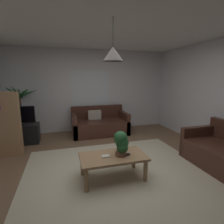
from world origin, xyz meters
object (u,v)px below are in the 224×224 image
(couch_under_window, at_px, (100,125))
(coffee_table, at_px, (113,159))
(book_on_table_0, at_px, (106,156))
(remote_on_table_0, at_px, (125,155))
(potted_palm_corner, at_px, (22,112))
(pendant_lamp, at_px, (113,54))
(tv, at_px, (19,116))
(bookshelf_corner, at_px, (2,124))
(remote_on_table_1, at_px, (122,155))
(tv_stand, at_px, (21,134))
(potted_plant_on_table, at_px, (121,143))

(couch_under_window, distance_m, coffee_table, 2.48)
(book_on_table_0, height_order, remote_on_table_0, remote_on_table_0)
(potted_palm_corner, height_order, pendant_lamp, pendant_lamp)
(tv, xyz_separation_m, bookshelf_corner, (-0.19, -0.69, -0.03))
(remote_on_table_1, distance_m, pendant_lamp, 1.63)
(tv_stand, relative_size, pendant_lamp, 1.44)
(bookshelf_corner, bearing_deg, remote_on_table_0, -34.99)
(coffee_table, relative_size, tv, 1.42)
(potted_plant_on_table, bearing_deg, couch_under_window, 86.19)
(couch_under_window, height_order, potted_plant_on_table, potted_plant_on_table)
(bookshelf_corner, height_order, pendant_lamp, pendant_lamp)
(tv, bearing_deg, book_on_table_0, -52.12)
(remote_on_table_0, bearing_deg, bookshelf_corner, 58.28)
(couch_under_window, xyz_separation_m, tv_stand, (-2.15, -0.24, -0.02))
(remote_on_table_1, relative_size, pendant_lamp, 0.26)
(couch_under_window, relative_size, tv_stand, 1.83)
(potted_palm_corner, bearing_deg, pendant_lamp, -55.73)
(book_on_table_0, distance_m, remote_on_table_0, 0.33)
(remote_on_table_1, relative_size, potted_palm_corner, 0.10)
(couch_under_window, relative_size, coffee_table, 1.51)
(book_on_table_0, distance_m, remote_on_table_1, 0.28)
(couch_under_window, bearing_deg, remote_on_table_1, -93.57)
(coffee_table, distance_m, remote_on_table_0, 0.22)
(bookshelf_corner, bearing_deg, tv_stand, 75.33)
(tv_stand, xyz_separation_m, tv, (0.00, -0.02, 0.50))
(remote_on_table_0, height_order, potted_plant_on_table, potted_plant_on_table)
(coffee_table, height_order, bookshelf_corner, bookshelf_corner)
(bookshelf_corner, bearing_deg, pendant_lamp, -36.67)
(tv_stand, distance_m, bookshelf_corner, 0.87)
(potted_plant_on_table, xyz_separation_m, tv_stand, (-1.98, 2.25, -0.38))
(tv, bearing_deg, pendant_lamp, -50.03)
(remote_on_table_1, height_order, potted_plant_on_table, potted_plant_on_table)
(remote_on_table_0, xyz_separation_m, potted_palm_corner, (-2.08, 2.80, 0.32))
(coffee_table, height_order, pendant_lamp, pendant_lamp)
(bookshelf_corner, bearing_deg, book_on_table_0, -38.61)
(remote_on_table_1, bearing_deg, coffee_table, -95.99)
(coffee_table, xyz_separation_m, book_on_table_0, (-0.13, -0.01, 0.07))
(tv, distance_m, potted_palm_corner, 0.56)
(couch_under_window, bearing_deg, remote_on_table_0, -92.42)
(potted_plant_on_table, bearing_deg, coffee_table, 167.64)
(couch_under_window, relative_size, tv, 2.14)
(remote_on_table_0, distance_m, potted_palm_corner, 3.50)
(couch_under_window, distance_m, remote_on_table_1, 2.52)
(tv, bearing_deg, couch_under_window, 7.02)
(tv_stand, bearing_deg, tv, -90.00)
(couch_under_window, distance_m, remote_on_table_0, 2.52)
(couch_under_window, xyz_separation_m, pendant_lamp, (-0.30, -2.46, 1.77))
(coffee_table, relative_size, bookshelf_corner, 0.78)
(book_on_table_0, relative_size, potted_palm_corner, 0.09)
(coffee_table, distance_m, potted_palm_corner, 3.36)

